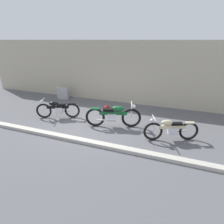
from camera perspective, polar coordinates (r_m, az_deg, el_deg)
name	(u,v)px	position (r m, az deg, el deg)	size (l,w,h in m)	color
ground_plane	(94,125)	(8.05, -5.48, -3.83)	(40.00, 40.00, 0.00)	#56565B
building_wall	(121,72)	(10.67, 2.66, 11.73)	(18.00, 0.30, 3.33)	#B2A893
curb_strip	(75,139)	(6.89, -10.86, -8.03)	(18.00, 0.24, 0.12)	#B7B2A8
stone_marker	(63,93)	(11.79, -14.46, 5.44)	(0.70, 0.20, 0.70)	#9E9EA3
helmet	(107,108)	(9.56, -1.62, 1.19)	(0.27, 0.27, 0.27)	maroon
motorcycle_black	(58,109)	(8.92, -15.91, 0.87)	(1.83, 0.92, 0.87)	black
motorcycle_cream	(171,129)	(6.99, 17.07, -4.91)	(1.82, 0.90, 0.87)	black
motorcycle_green	(114,115)	(7.67, 0.48, -1.05)	(2.16, 0.93, 1.01)	black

